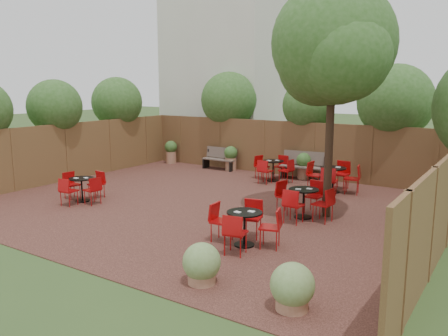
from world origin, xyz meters
The scene contains 13 objects.
ground centered at (0.00, 0.00, 0.00)m, with size 80.00×80.00×0.00m, color #354F23.
courtyard_paving centered at (0.00, 0.00, 0.01)m, with size 12.00×10.00×0.02m, color #361C16.
fence_back centered at (0.00, 5.00, 1.00)m, with size 12.00×0.08×2.00m, color #542F1F.
fence_left centered at (-6.00, 0.00, 1.00)m, with size 0.08×10.00×2.00m, color #542F1F.
fence_right centered at (6.00, 0.00, 1.00)m, with size 0.08×10.00×2.00m, color #542F1F.
neighbour_building centered at (-4.50, 8.00, 4.00)m, with size 5.00×4.00×8.00m, color beige.
overhang_foliage centered at (0.29, 3.23, 2.70)m, with size 15.60×10.47×2.75m.
courtyard_tree centered at (3.14, 0.72, 4.12)m, with size 3.02×2.96×5.76m.
park_bench_left centered at (-2.72, 4.62, 0.46)m, with size 1.39×0.45×0.86m.
park_bench_right centered at (0.81, 4.63, 0.53)m, with size 1.64×0.69×0.99m.
bistro_tables centered at (1.12, 0.86, 0.45)m, with size 7.41×7.58×0.90m.
planters centered at (0.17, 3.39, 0.55)m, with size 11.15×4.55×1.06m.
low_shrubs centered at (4.23, -3.57, 0.35)m, with size 3.47×3.22×0.73m.
Camera 1 is at (7.16, -10.12, 3.36)m, focal length 36.79 mm.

